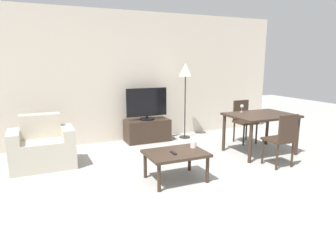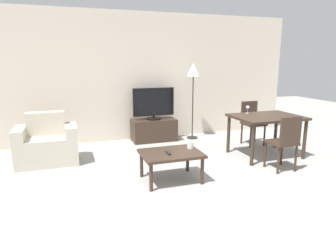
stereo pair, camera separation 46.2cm
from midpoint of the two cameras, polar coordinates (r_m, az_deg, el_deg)
The scene contains 13 objects.
ground_plane at distance 3.62m, azimuth 8.26°, elevation -15.83°, with size 18.00×18.00×0.00m, color #9E9E99.
wall_back at distance 6.52m, azimuth -8.73°, elevation 9.15°, with size 7.08×0.06×2.70m.
armchair at distance 5.33m, azimuth -25.12°, elevation -3.86°, with size 0.98×0.62×0.85m.
tv_stand at distance 6.45m, azimuth -6.04°, elevation -0.85°, with size 0.94×0.47×0.47m.
tv at distance 6.34m, azimuth -6.15°, elevation 4.17°, with size 0.89×0.31×0.67m.
coffee_table at distance 4.29m, azimuth -1.61°, elevation -5.68°, with size 0.85×0.64×0.43m.
dining_table at distance 5.70m, azimuth 15.07°, elevation 1.28°, with size 1.18×0.89×0.74m.
dining_chair_near at distance 5.05m, azimuth 18.51°, elevation -2.09°, with size 0.40×0.40×0.88m.
dining_chair_far at distance 6.43m, azimuth 12.22°, elevation 1.31°, with size 0.40×0.40×0.88m.
floor_lamp at distance 6.53m, azimuth 1.29°, elevation 9.76°, with size 0.29×0.29×1.65m.
remote_primary at distance 4.21m, azimuth -2.10°, elevation -5.17°, with size 0.04×0.15×0.02m.
cup_white_near at distance 4.48m, azimuth 1.94°, elevation -3.56°, with size 0.10×0.10×0.10m.
wine_glass_left at distance 5.81m, azimuth 11.72°, elevation 3.59°, with size 0.07×0.07×0.15m.
Camera 1 is at (-1.97, -2.59, 1.71)m, focal length 32.00 mm.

